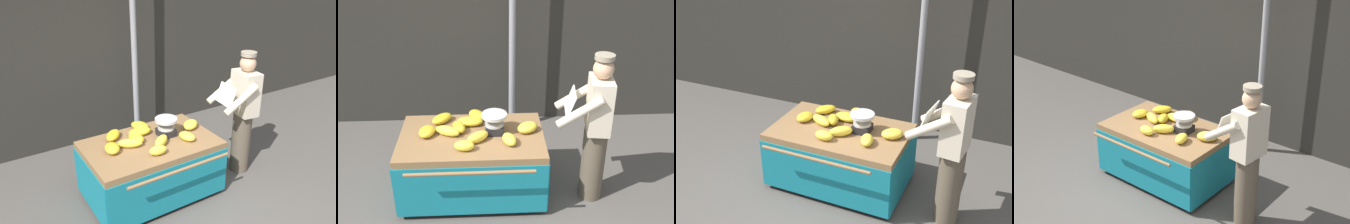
# 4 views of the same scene
# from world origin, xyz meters

# --- Properties ---
(ground_plane) EXTENTS (60.00, 60.00, 0.00)m
(ground_plane) POSITION_xyz_m (0.00, 0.00, 0.00)
(ground_plane) COLOR #514C47
(back_wall) EXTENTS (16.00, 0.24, 3.47)m
(back_wall) POSITION_xyz_m (0.00, 2.75, 1.73)
(back_wall) COLOR #2D2B26
(back_wall) RESTS_ON ground
(street_pole) EXTENTS (0.09, 0.09, 3.35)m
(street_pole) POSITION_xyz_m (0.47, 2.30, 1.67)
(street_pole) COLOR gray
(street_pole) RESTS_ON ground
(banana_cart) EXTENTS (1.61, 1.20, 0.75)m
(banana_cart) POSITION_xyz_m (-0.07, 0.85, 0.54)
(banana_cart) COLOR olive
(banana_cart) RESTS_ON ground
(weighing_scale) EXTENTS (0.28, 0.28, 0.23)m
(weighing_scale) POSITION_xyz_m (0.18, 0.91, 0.87)
(weighing_scale) COLOR black
(weighing_scale) RESTS_ON banana_cart
(banana_bunch_0) EXTENTS (0.22, 0.14, 0.11)m
(banana_bunch_0) POSITION_xyz_m (-0.14, 0.56, 0.80)
(banana_bunch_0) COLOR yellow
(banana_bunch_0) RESTS_ON banana_cart
(banana_bunch_1) EXTENTS (0.30, 0.18, 0.10)m
(banana_bunch_1) POSITION_xyz_m (-0.09, 1.09, 0.80)
(banana_bunch_1) COLOR yellow
(banana_bunch_1) RESTS_ON banana_cart
(banana_bunch_2) EXTENTS (0.27, 0.30, 0.10)m
(banana_bunch_2) POSITION_xyz_m (-0.02, 1.24, 0.80)
(banana_bunch_2) COLOR gold
(banana_bunch_2) RESTS_ON banana_cart
(banana_bunch_3) EXTENTS (0.28, 0.25, 0.12)m
(banana_bunch_3) POSITION_xyz_m (0.00, 0.72, 0.81)
(banana_bunch_3) COLOR yellow
(banana_bunch_3) RESTS_ON banana_cart
(banana_bunch_4) EXTENTS (0.19, 0.26, 0.10)m
(banana_bunch_4) POSITION_xyz_m (0.33, 0.67, 0.80)
(banana_bunch_4) COLOR yellow
(banana_bunch_4) RESTS_ON banana_cart
(banana_bunch_5) EXTENTS (0.22, 0.27, 0.10)m
(banana_bunch_5) POSITION_xyz_m (-0.56, 0.88, 0.80)
(banana_bunch_5) COLOR gold
(banana_bunch_5) RESTS_ON banana_cart
(banana_bunch_6) EXTENTS (0.31, 0.23, 0.11)m
(banana_bunch_6) POSITION_xyz_m (-0.33, 0.87, 0.80)
(banana_bunch_6) COLOR yellow
(banana_bunch_6) RESTS_ON banana_cart
(banana_bunch_7) EXTENTS (0.30, 0.27, 0.11)m
(banana_bunch_7) POSITION_xyz_m (0.55, 0.90, 0.80)
(banana_bunch_7) COLOR yellow
(banana_bunch_7) RESTS_ON banana_cart
(banana_bunch_8) EXTENTS (0.21, 0.25, 0.11)m
(banana_bunch_8) POSITION_xyz_m (-0.21, 0.95, 0.80)
(banana_bunch_8) COLOR gold
(banana_bunch_8) RESTS_ON banana_cart
(banana_bunch_9) EXTENTS (0.29, 0.30, 0.10)m
(banana_bunch_9) POSITION_xyz_m (-0.42, 1.17, 0.80)
(banana_bunch_9) COLOR gold
(banana_bunch_9) RESTS_ON banana_cart
(vendor_person) EXTENTS (0.62, 0.57, 1.71)m
(vendor_person) POSITION_xyz_m (1.25, 0.69, 0.87)
(vendor_person) COLOR brown
(vendor_person) RESTS_ON ground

